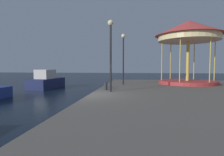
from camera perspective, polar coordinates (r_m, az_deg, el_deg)
The scene contains 7 objects.
ground_plane at distance 10.60m, azimuth -7.10°, elevation -9.35°, with size 120.00×120.00×0.00m, color black.
motorboat_navy at distance 21.34m, azimuth -19.81°, elevation -0.96°, with size 2.54×4.63×2.06m.
carousel at distance 18.24m, azimuth 22.76°, elevation 11.86°, with size 5.91×5.91×5.72m.
lamp_post_near_edge at distance 11.42m, azimuth -0.43°, elevation 10.84°, with size 0.36×0.36×4.42m.
lamp_post_mid_promenade at distance 16.17m, azimuth 3.55°, elevation 8.68°, with size 0.36×0.36×4.42m.
bollard_south at distance 12.28m, azimuth -2.00°, elevation -2.83°, with size 0.24×0.24×0.40m, color #2D2D33.
bollard_center at distance 13.54m, azimuth -1.96°, elevation -2.23°, with size 0.24×0.24×0.40m, color #2D2D33.
Camera 1 is at (2.57, -10.01, 2.36)m, focal length 29.27 mm.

